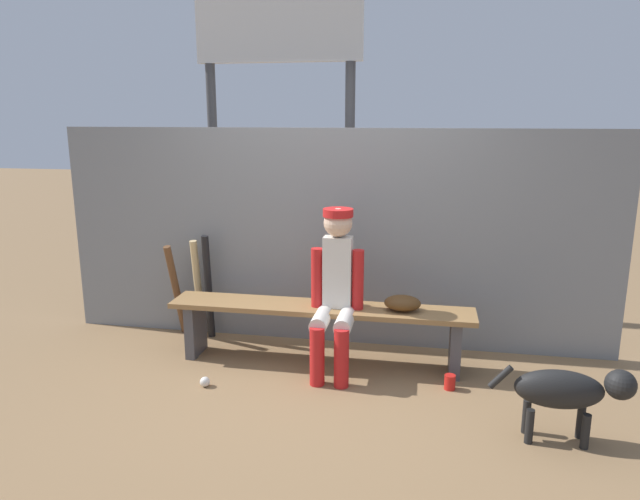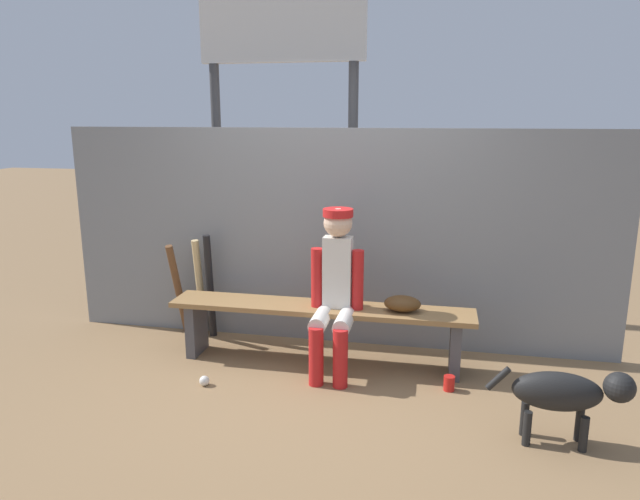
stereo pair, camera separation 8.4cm
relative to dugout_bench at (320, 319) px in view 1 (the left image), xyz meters
The scene contains 13 objects.
ground_plane 0.37m from the dugout_bench, ahead, with size 30.00×30.00×0.00m, color olive.
chainlink_fence 0.74m from the dugout_bench, 90.00° to the left, with size 4.76×0.03×1.85m, color gray.
dugout_bench is the anchor object (origin of this frame).
player_seated 0.36m from the dugout_bench, 38.15° to the right, with size 0.41×0.55×1.26m.
baseball_glove 0.66m from the dugout_bench, ahead, with size 0.28×0.20×0.12m, color #593819.
bat_aluminum_black 1.13m from the dugout_bench, 161.48° to the left, with size 0.06×0.06×0.94m, color black.
bat_wood_natural 1.24m from the dugout_bench, 161.51° to the left, with size 0.06×0.06×0.89m, color tan.
bat_wood_dark 1.41m from the dugout_bench, 165.53° to the left, with size 0.06×0.06×0.86m, color brown.
baseball 1.00m from the dugout_bench, 143.24° to the right, with size 0.07×0.07×0.07m, color white.
cup_on_ground 1.10m from the dugout_bench, 15.37° to the right, with size 0.08×0.08×0.11m, color red.
cup_on_bench 0.30m from the dugout_bench, 14.14° to the left, with size 0.08×0.08×0.11m, color silver.
scoreboard 2.79m from the dugout_bench, 112.33° to the left, with size 1.97×0.27×3.65m.
dog 1.88m from the dugout_bench, 27.00° to the right, with size 0.84×0.20×0.49m.
Camera 1 is at (0.79, -4.27, 1.95)m, focal length 32.53 mm.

